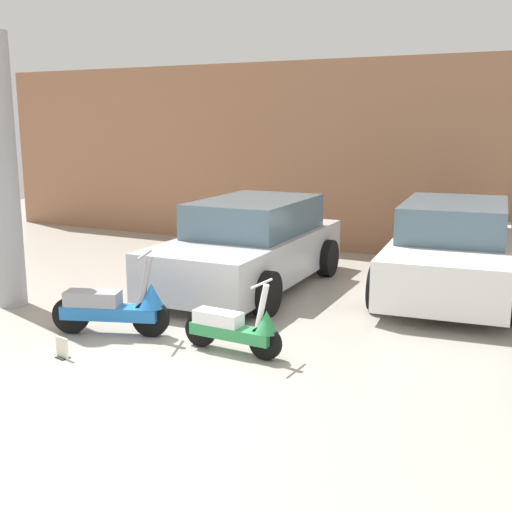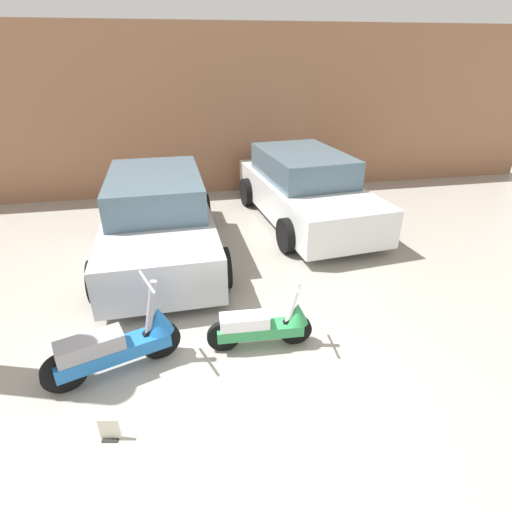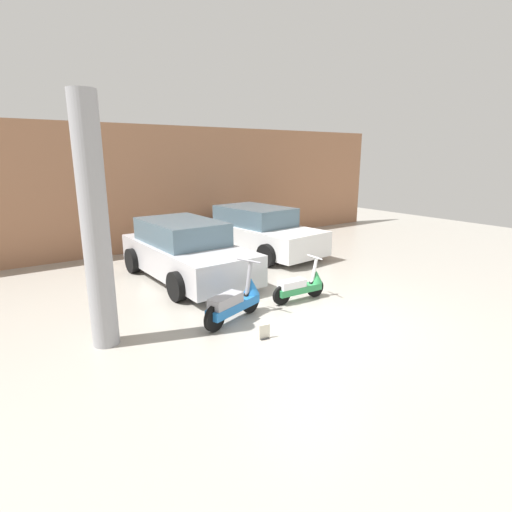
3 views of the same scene
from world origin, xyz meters
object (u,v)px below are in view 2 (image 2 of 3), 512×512
at_px(scooter_front_right, 265,325).
at_px(placard_near_left_scooter, 110,430).
at_px(scooter_front_left, 119,343).
at_px(car_rear_left, 158,218).
at_px(car_rear_center, 305,189).

bearing_deg(scooter_front_right, placard_near_left_scooter, -146.15).
bearing_deg(scooter_front_left, scooter_front_right, -16.04).
xyz_separation_m(scooter_front_left, placard_near_left_scooter, (-0.03, -0.97, -0.28)).
bearing_deg(placard_near_left_scooter, car_rear_left, 83.62).
distance_m(car_rear_left, placard_near_left_scooter, 4.13).
distance_m(scooter_front_right, placard_near_left_scooter, 2.10).
height_order(scooter_front_left, car_rear_left, car_rear_left).
bearing_deg(car_rear_center, scooter_front_right, -29.48).
xyz_separation_m(scooter_front_right, car_rear_center, (1.80, 4.13, 0.38)).
xyz_separation_m(scooter_front_left, car_rear_left, (0.42, 3.09, 0.32)).
distance_m(scooter_front_right, car_rear_left, 3.29).
height_order(car_rear_left, car_rear_center, car_rear_center).
height_order(scooter_front_right, car_rear_left, car_rear_left).
xyz_separation_m(scooter_front_right, placard_near_left_scooter, (-1.79, -1.08, -0.22)).
bearing_deg(car_rear_center, scooter_front_left, -46.00).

